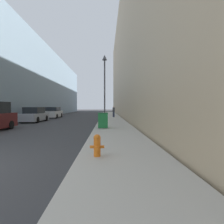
% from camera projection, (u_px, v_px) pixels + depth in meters
% --- Properties ---
extents(sidewalk_right, '(2.98, 60.00, 0.15)m').
position_uv_depth(sidewalk_right, '(112.00, 120.00, 21.48)').
color(sidewalk_right, '#B7B2A8').
rests_on(sidewalk_right, ground).
extents(building_left_glass, '(12.00, 60.00, 12.27)m').
position_uv_depth(building_left_glass, '(9.00, 80.00, 28.80)').
color(building_left_glass, '#849EB2').
rests_on(building_left_glass, ground).
extents(building_right_stone, '(12.00, 60.00, 19.95)m').
position_uv_depth(building_right_stone, '(155.00, 57.00, 29.36)').
color(building_right_stone, tan).
rests_on(building_right_stone, ground).
extents(fire_hydrant, '(0.45, 0.34, 0.69)m').
position_uv_depth(fire_hydrant, '(97.00, 145.00, 5.47)').
color(fire_hydrant, orange).
rests_on(fire_hydrant, sidewalk_right).
extents(trash_bin, '(0.71, 0.67, 1.11)m').
position_uv_depth(trash_bin, '(103.00, 120.00, 12.67)').
color(trash_bin, '#1E7538').
rests_on(trash_bin, sidewalk_right).
extents(lamppost, '(0.49, 0.49, 6.71)m').
position_uv_depth(lamppost, '(105.00, 78.00, 17.54)').
color(lamppost, '#4C4C51').
rests_on(lamppost, sidewalk_right).
extents(parked_sedan_near, '(1.89, 4.39, 1.63)m').
position_uv_depth(parked_sedan_near, '(34.00, 115.00, 19.42)').
color(parked_sedan_near, '#A3A8B2').
rests_on(parked_sedan_near, ground).
extents(parked_sedan_far, '(1.96, 4.27, 1.62)m').
position_uv_depth(parked_sedan_far, '(53.00, 113.00, 26.31)').
color(parked_sedan_far, silver).
rests_on(parked_sedan_far, ground).
extents(pedestrian_on_sidewalk, '(0.32, 0.21, 1.60)m').
position_uv_depth(pedestrian_on_sidewalk, '(114.00, 112.00, 25.46)').
color(pedestrian_on_sidewalk, '#2D3347').
rests_on(pedestrian_on_sidewalk, sidewalk_right).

